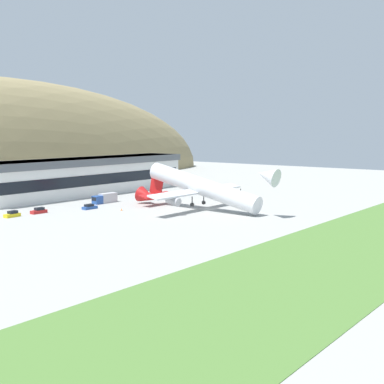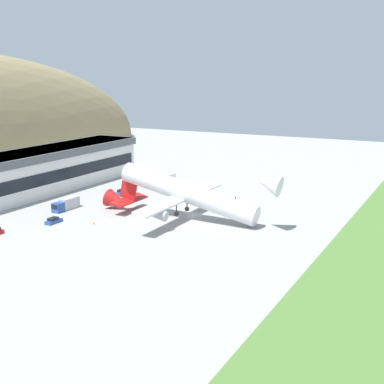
% 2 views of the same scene
% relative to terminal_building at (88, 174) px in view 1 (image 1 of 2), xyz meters
% --- Properties ---
extents(ground_plane, '(338.93, 338.93, 0.00)m').
position_rel_terminal_building_xyz_m(ground_plane, '(-1.43, -51.92, -7.04)').
color(ground_plane, '#9E9E99').
extents(terminal_building, '(80.97, 15.50, 12.41)m').
position_rel_terminal_building_xyz_m(terminal_building, '(0.00, 0.00, 0.00)').
color(terminal_building, white).
rests_on(terminal_building, ground_plane).
extents(cargo_airplane, '(37.72, 46.93, 14.30)m').
position_rel_terminal_building_xyz_m(cargo_airplane, '(-4.89, -51.37, -0.88)').
color(cargo_airplane, silver).
extents(service_car_0, '(4.42, 1.79, 1.43)m').
position_rel_terminal_building_xyz_m(service_car_0, '(-22.58, -26.14, -6.45)').
color(service_car_0, '#264C99').
rests_on(service_car_0, ground_plane).
extents(service_car_1, '(4.29, 2.01, 1.60)m').
position_rel_terminal_building_xyz_m(service_car_1, '(-43.59, -20.83, -6.38)').
color(service_car_1, gold).
rests_on(service_car_1, ground_plane).
extents(service_car_2, '(4.22, 1.87, 1.40)m').
position_rel_terminal_building_xyz_m(service_car_2, '(9.72, -22.71, -6.46)').
color(service_car_2, '#264C99').
rests_on(service_car_2, ground_plane).
extents(service_car_3, '(4.38, 1.82, 1.57)m').
position_rel_terminal_building_xyz_m(service_car_3, '(-35.82, -21.27, -6.39)').
color(service_car_3, '#B21E1E').
rests_on(service_car_3, ground_plane).
extents(fuel_truck, '(8.54, 2.35, 2.87)m').
position_rel_terminal_building_xyz_m(fuel_truck, '(-11.31, -20.37, -5.67)').
color(fuel_truck, '#264C99').
rests_on(fuel_truck, ground_plane).
extents(box_truck, '(7.77, 2.87, 3.03)m').
position_rel_terminal_building_xyz_m(box_truck, '(28.03, -27.08, -5.60)').
color(box_truck, '#333338').
rests_on(box_truck, ground_plane).
extents(traffic_cone_0, '(0.52, 0.52, 0.58)m').
position_rel_terminal_building_xyz_m(traffic_cone_0, '(19.17, -42.47, -6.76)').
color(traffic_cone_0, orange).
rests_on(traffic_cone_0, ground_plane).
extents(traffic_cone_1, '(0.52, 0.52, 0.58)m').
position_rel_terminal_building_xyz_m(traffic_cone_1, '(-18.85, -34.94, -6.76)').
color(traffic_cone_1, orange).
rests_on(traffic_cone_1, ground_plane).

